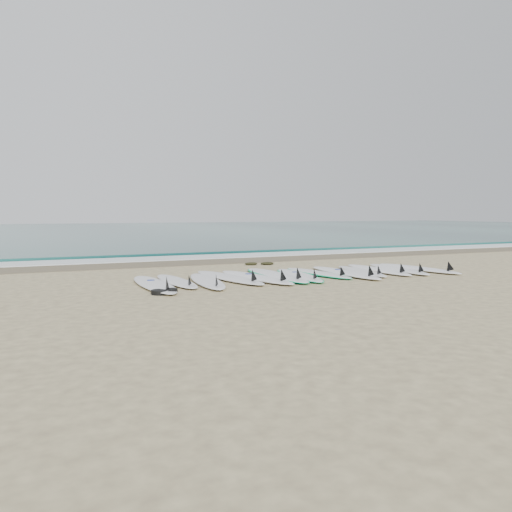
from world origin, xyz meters
name	(u,v)px	position (x,y,z in m)	size (l,w,h in m)	color
ground	(298,276)	(0.00, 0.00, 0.00)	(120.00, 120.00, 0.00)	tan
ocean	(106,230)	(0.00, 32.50, 0.01)	(120.00, 55.00, 0.03)	#1A534F
wet_sand_band	(233,261)	(0.00, 4.10, 0.01)	(120.00, 1.80, 0.01)	brown
foam_band	(218,257)	(0.00, 5.50, 0.02)	(120.00, 1.40, 0.04)	silver
wave_crest	(203,252)	(0.00, 7.00, 0.05)	(120.00, 1.00, 0.10)	#1A534F
surfboard_0	(155,284)	(-3.41, -0.27, 0.06)	(0.61, 2.79, 0.36)	white
surfboard_1	(177,281)	(-2.88, 0.04, 0.05)	(0.57, 2.41, 0.31)	white
surfboard_2	(207,281)	(-2.30, -0.24, 0.06)	(0.88, 2.66, 0.33)	white
surfboard_3	(230,277)	(-1.67, 0.08, 0.06)	(0.99, 2.86, 0.36)	silver
surfboard_4	(257,277)	(-1.11, -0.12, 0.06)	(1.00, 2.84, 0.36)	white
surfboard_5	(277,275)	(-0.53, 0.05, 0.05)	(0.72, 2.91, 0.37)	white
surfboard_6	(299,275)	(-0.04, -0.12, 0.05)	(0.97, 2.62, 0.32)	white
surfboard_7	(318,273)	(0.58, 0.06, 0.05)	(0.84, 2.47, 0.31)	white
surfboard_8	(346,272)	(1.17, -0.23, 0.06)	(0.61, 2.79, 0.36)	white
surfboard_9	(362,271)	(1.73, -0.09, 0.05)	(0.87, 2.43, 0.30)	white
surfboard_10	(379,269)	(2.28, -0.04, 0.06)	(0.67, 2.63, 0.33)	white
surfboard_11	(399,269)	(2.83, -0.15, 0.06)	(0.83, 2.61, 0.33)	white
surfboard_12	(420,268)	(3.41, -0.24, 0.06)	(0.82, 2.71, 0.34)	white
seaweed_near	(251,264)	(0.02, 2.77, 0.04)	(0.38, 0.29, 0.07)	black
seaweed_far	(267,263)	(0.47, 2.65, 0.04)	(0.39, 0.30, 0.08)	black
leash_coil	(163,292)	(-3.48, -1.21, 0.05)	(0.46, 0.36, 0.11)	black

